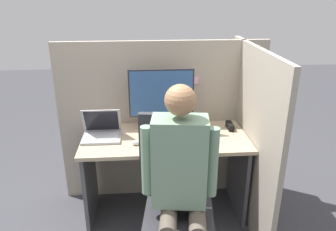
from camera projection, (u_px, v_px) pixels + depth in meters
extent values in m
cube|color=gray|center=(163.00, 122.00, 3.01)|extent=(1.86, 0.04, 1.48)
cube|color=#F4EA66|center=(149.00, 99.00, 2.89)|extent=(0.09, 0.01, 0.09)
cube|color=#EA9EC6|center=(195.00, 80.00, 2.86)|extent=(0.06, 0.01, 0.06)
cube|color=gray|center=(251.00, 138.00, 2.69)|extent=(0.04, 1.25, 1.48)
cube|color=tan|center=(165.00, 138.00, 2.70)|extent=(1.36, 0.63, 0.03)
cube|color=#4C4C51|center=(90.00, 181.00, 2.79)|extent=(0.03, 0.53, 0.72)
cube|color=#4C4C51|center=(238.00, 175.00, 2.88)|extent=(0.03, 0.53, 0.72)
cube|color=red|center=(162.00, 127.00, 2.80)|extent=(0.30, 0.24, 0.07)
cylinder|color=#232328|center=(162.00, 123.00, 2.78)|extent=(0.21, 0.21, 0.01)
cylinder|color=#232328|center=(162.00, 118.00, 2.77)|extent=(0.04, 0.04, 0.07)
cube|color=#232328|center=(161.00, 93.00, 2.69)|extent=(0.54, 0.02, 0.40)
cube|color=#2D5184|center=(161.00, 94.00, 2.68)|extent=(0.51, 0.00, 0.38)
cube|color=#99999E|center=(102.00, 138.00, 2.65)|extent=(0.31, 0.24, 0.02)
cube|color=silver|center=(102.00, 136.00, 2.66)|extent=(0.26, 0.13, 0.00)
cube|color=#99999E|center=(102.00, 121.00, 2.68)|extent=(0.31, 0.10, 0.22)
cube|color=black|center=(102.00, 121.00, 2.67)|extent=(0.27, 0.08, 0.19)
ellipsoid|color=silver|center=(136.00, 143.00, 2.54)|extent=(0.07, 0.04, 0.04)
cube|color=black|center=(230.00, 126.00, 2.83)|extent=(0.05, 0.14, 0.05)
cone|color=orange|center=(159.00, 149.00, 2.45)|extent=(0.04, 0.11, 0.04)
cylinder|color=green|center=(158.00, 145.00, 2.51)|extent=(0.02, 0.02, 0.02)
cube|color=#2D2D33|center=(179.00, 219.00, 2.19)|extent=(0.52, 0.52, 0.07)
cube|color=#2D2D33|center=(171.00, 155.00, 2.30)|extent=(0.44, 0.11, 0.62)
cylinder|color=brown|center=(169.00, 218.00, 2.06)|extent=(0.15, 0.31, 0.11)
cylinder|color=brown|center=(197.00, 219.00, 2.05)|extent=(0.15, 0.31, 0.11)
cube|color=gray|center=(179.00, 162.00, 2.03)|extent=(0.36, 0.24, 0.58)
sphere|color=#9E704C|center=(180.00, 100.00, 1.88)|extent=(0.19, 0.19, 0.19)
cylinder|color=gray|center=(147.00, 161.00, 2.04)|extent=(0.07, 0.07, 0.47)
cylinder|color=gray|center=(213.00, 163.00, 2.02)|extent=(0.07, 0.07, 0.47)
cylinder|color=white|center=(202.00, 124.00, 2.81)|extent=(0.09, 0.09, 0.10)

